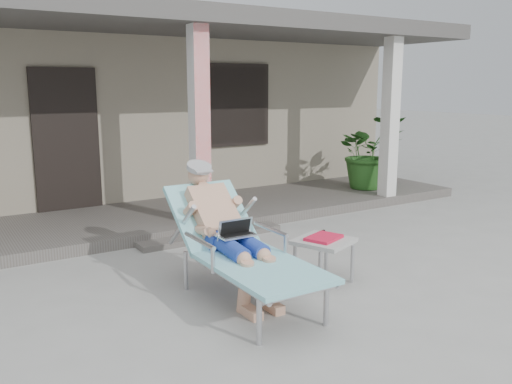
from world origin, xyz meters
TOP-DOWN VIEW (x-y plane):
  - ground at (0.00, 0.00)m, footprint 60.00×60.00m
  - house at (0.00, 6.50)m, footprint 10.40×5.40m
  - porch_deck at (0.00, 3.00)m, footprint 10.00×2.00m
  - porch_overhang at (0.00, 2.95)m, footprint 10.00×2.30m
  - porch_step at (0.00, 1.85)m, footprint 2.00×0.30m
  - lounger at (-0.72, -0.00)m, footprint 0.78×2.05m
  - side_table at (0.27, -0.14)m, footprint 0.68×0.68m
  - potted_palm at (3.71, 2.83)m, footprint 1.47×1.38m

SIDE VIEW (x-z plane):
  - ground at x=0.00m, z-range 0.00..0.00m
  - porch_step at x=0.00m, z-range 0.00..0.07m
  - porch_deck at x=0.00m, z-range 0.00..0.15m
  - side_table at x=0.27m, z-range 0.16..0.64m
  - potted_palm at x=3.71m, z-range 0.15..1.46m
  - lounger at x=-0.72m, z-range 0.15..1.48m
  - house at x=0.00m, z-range 0.02..3.32m
  - porch_overhang at x=0.00m, z-range 1.36..4.21m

